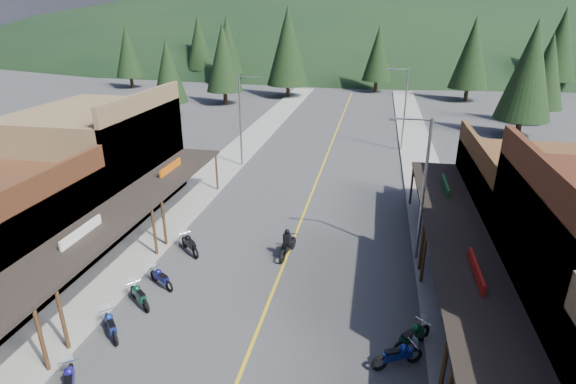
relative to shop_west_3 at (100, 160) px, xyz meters
The scene contains 31 objects.
ground 18.17m from the shop_west_3, 39.34° to the right, with size 220.00×220.00×0.00m, color #38383A.
centerline 16.67m from the shop_west_3, 32.26° to the left, with size 0.15×90.00×0.01m, color gold.
sidewalk_west 10.65m from the shop_west_3, 59.70° to the left, with size 3.40×94.00×0.15m, color gray.
sidewalk_east 24.35m from the shop_west_3, 21.15° to the left, with size 3.40×94.00×0.15m, color gray.
shop_west_3 is the anchor object (origin of this frame).
shop_east_3 27.56m from the shop_west_3, ahead, with size 10.90×10.20×6.20m.
streetlight_1 12.73m from the shop_west_3, 57.44° to the left, with size 2.16×0.18×8.00m.
streetlight_2 21.02m from the shop_west_3, ahead, with size 2.16×0.18×8.00m.
streetlight_3 27.94m from the shop_west_3, 42.04° to the left, with size 2.16×0.18×8.00m.
ridge_hill 124.52m from the shop_west_3, 83.64° to the left, with size 310.00×140.00×60.00m, color black.
pine_0 57.15m from the shop_west_3, 117.34° to the left, with size 5.04×5.04×11.00m.
pine_1 59.70m from the shop_west_3, 99.87° to the left, with size 5.88×5.88×12.50m.
pine_2 47.07m from the shop_west_3, 85.37° to the left, with size 6.72×6.72×14.00m.
pine_3 57.59m from the shop_west_3, 71.99° to the left, with size 5.04×5.04×11.00m.
pine_4 58.27m from the shop_west_3, 56.87° to the left, with size 5.88×5.88×12.50m.
pine_5 77.38m from the shop_west_3, 51.79° to the left, with size 6.72×6.72×14.00m.
pine_7 67.32m from the shop_west_3, 105.72° to the left, with size 5.88×5.88×12.50m.
pine_8 29.95m from the shop_west_3, 105.97° to the left, with size 4.48×4.48×10.00m.
pine_9 50.71m from the shop_west_3, 41.73° to the left, with size 4.93×4.93×10.80m.
pine_10 39.07m from the shop_west_3, 96.22° to the left, with size 5.38×5.38×11.60m.
pine_11 43.22m from the shop_west_3, 38.32° to the left, with size 5.82×5.82×12.40m.
bike_west_6 17.68m from the shop_west_3, 62.37° to the right, with size 0.67×2.01×1.15m, color navy, non-canonical shape.
bike_west_7 14.85m from the shop_west_3, 57.66° to the right, with size 0.67×2.00×1.14m, color navy, non-canonical shape.
bike_west_8 13.15m from the shop_west_3, 51.94° to the right, with size 0.67×2.01×1.15m, color #0D432C, non-canonical shape.
bike_west_9 12.16m from the shop_west_3, 45.88° to the right, with size 0.64×1.91×1.09m, color navy, non-canonical shape.
bike_west_10 10.08m from the shop_west_3, 31.00° to the right, with size 0.72×2.16×1.23m, color black, non-canonical shape.
bike_east_7 23.10m from the shop_west_3, 31.06° to the right, with size 0.70×2.09×1.20m, color navy, non-canonical shape.
bike_east_8 23.04m from the shop_west_3, 27.86° to the right, with size 0.75×2.25×1.29m, color #0E4621, non-canonical shape.
rider_on_bike 14.72m from the shop_west_3, 17.01° to the right, with size 1.16×2.44×1.78m.
pedestrian_east_a 25.38m from the shop_west_3, 27.97° to the right, with size 0.59×0.39×1.61m, color #271C2A.
pedestrian_east_b 22.48m from the shop_west_3, ahead, with size 0.81×0.47×1.68m, color brown.
Camera 1 is at (4.35, -14.78, 12.76)m, focal length 28.00 mm.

